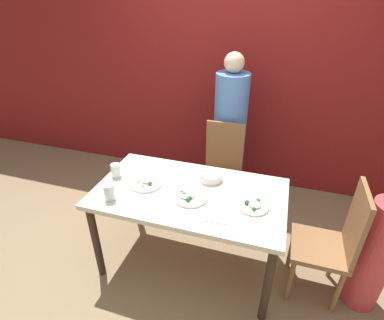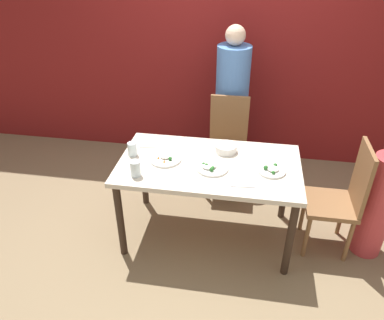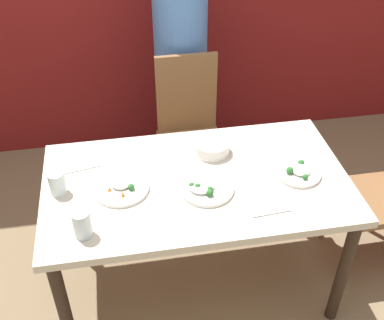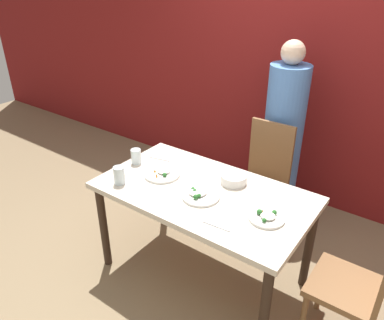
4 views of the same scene
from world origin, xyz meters
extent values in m
plane|color=#847051|center=(0.00, 0.00, 0.00)|extent=(10.00, 10.00, 0.00)
cube|color=maroon|center=(0.00, 1.50, 1.35)|extent=(10.00, 0.06, 2.70)
cube|color=beige|center=(0.00, 0.00, 0.73)|extent=(1.46, 0.82, 0.04)
cylinder|color=#332319|center=(-0.67, -0.35, 0.36)|extent=(0.06, 0.06, 0.71)
cylinder|color=#332319|center=(0.67, -0.35, 0.36)|extent=(0.06, 0.06, 0.71)
cylinder|color=#332319|center=(-0.67, 0.35, 0.36)|extent=(0.06, 0.06, 0.71)
cylinder|color=#332319|center=(0.67, 0.35, 0.36)|extent=(0.06, 0.06, 0.71)
cube|color=brown|center=(0.09, 0.68, 0.44)|extent=(0.40, 0.40, 0.04)
cube|color=brown|center=(0.09, 0.87, 0.73)|extent=(0.38, 0.03, 0.53)
cylinder|color=brown|center=(-0.07, 0.52, 0.21)|extent=(0.04, 0.04, 0.42)
cylinder|color=brown|center=(0.26, 0.52, 0.21)|extent=(0.04, 0.04, 0.42)
cylinder|color=brown|center=(-0.07, 0.85, 0.21)|extent=(0.04, 0.04, 0.42)
cylinder|color=brown|center=(0.26, 0.85, 0.21)|extent=(0.04, 0.04, 0.42)
cube|color=brown|center=(1.00, 0.03, 0.44)|extent=(0.40, 0.40, 0.04)
cube|color=brown|center=(1.18, 0.03, 0.73)|extent=(0.03, 0.38, 0.53)
cylinder|color=brown|center=(0.83, 0.19, 0.21)|extent=(0.04, 0.04, 0.42)
cylinder|color=brown|center=(0.83, -0.14, 0.21)|extent=(0.04, 0.04, 0.42)
cylinder|color=brown|center=(1.16, 0.19, 0.21)|extent=(0.04, 0.04, 0.42)
cylinder|color=brown|center=(1.16, -0.14, 0.21)|extent=(0.04, 0.04, 0.42)
cylinder|color=#5184D1|center=(0.09, 1.09, 0.70)|extent=(0.34, 0.34, 1.41)
sphere|color=beige|center=(0.09, 1.09, 1.51)|extent=(0.19, 0.19, 0.19)
cylinder|color=#C63D42|center=(1.36, 0.03, 0.46)|extent=(0.25, 0.25, 0.92)
cylinder|color=white|center=(0.12, 0.20, 0.79)|extent=(0.18, 0.18, 0.07)
cylinder|color=#BC5123|center=(0.12, 0.20, 0.82)|extent=(0.16, 0.16, 0.01)
cylinder|color=white|center=(0.03, -0.08, 0.76)|extent=(0.25, 0.25, 0.02)
ellipsoid|color=white|center=(0.01, -0.08, 0.78)|extent=(0.12, 0.12, 0.02)
sphere|color=#2D702D|center=(-0.04, -0.07, 0.79)|extent=(0.03, 0.03, 0.03)
sphere|color=#2D702D|center=(0.04, -0.11, 0.79)|extent=(0.03, 0.03, 0.03)
sphere|color=#2D702D|center=(0.03, -0.14, 0.79)|extent=(0.03, 0.03, 0.03)
sphere|color=#2D702D|center=(-0.01, -0.09, 0.79)|extent=(0.03, 0.03, 0.03)
cylinder|color=white|center=(0.49, -0.04, 0.76)|extent=(0.22, 0.22, 0.02)
ellipsoid|color=white|center=(0.50, -0.05, 0.78)|extent=(0.09, 0.09, 0.02)
cone|color=orange|center=(0.46, -0.03, 0.79)|extent=(0.02, 0.02, 0.03)
sphere|color=#2D702D|center=(0.50, -0.10, 0.79)|extent=(0.03, 0.03, 0.03)
sphere|color=#2D702D|center=(0.44, -0.05, 0.79)|extent=(0.03, 0.03, 0.03)
sphere|color=#2D702D|center=(0.52, 0.00, 0.79)|extent=(0.03, 0.03, 0.03)
cylinder|color=white|center=(-0.36, -0.01, 0.76)|extent=(0.26, 0.26, 0.02)
ellipsoid|color=white|center=(-0.36, 0.01, 0.78)|extent=(0.10, 0.10, 0.02)
cone|color=orange|center=(-0.41, -0.03, 0.78)|extent=(0.02, 0.02, 0.02)
cone|color=orange|center=(-0.35, -0.08, 0.79)|extent=(0.02, 0.02, 0.03)
sphere|color=#2D702D|center=(-0.31, -0.04, 0.79)|extent=(0.03, 0.03, 0.03)
cylinder|color=silver|center=(-0.53, -0.27, 0.82)|extent=(0.08, 0.08, 0.13)
cylinder|color=silver|center=(-0.64, 0.02, 0.81)|extent=(0.08, 0.08, 0.11)
cube|color=silver|center=(-0.54, 0.18, 0.76)|extent=(0.18, 0.06, 0.01)
cube|color=silver|center=(0.28, -0.28, 0.76)|extent=(0.18, 0.03, 0.01)
camera|label=1|loc=(0.58, -1.78, 2.11)|focal=28.00mm
camera|label=2|loc=(0.28, -2.53, 2.36)|focal=35.00mm
camera|label=3|loc=(-0.32, -1.73, 2.24)|focal=45.00mm
camera|label=4|loc=(1.20, -1.79, 2.13)|focal=35.00mm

